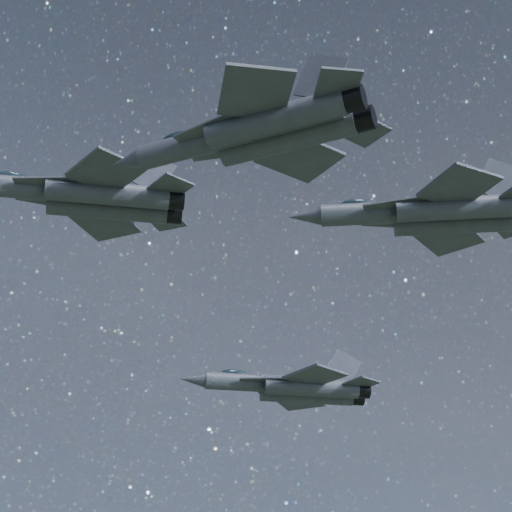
{
  "coord_description": "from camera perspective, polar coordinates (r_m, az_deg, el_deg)",
  "views": [
    {
      "loc": [
        0.94,
        -59.89,
        111.93
      ],
      "look_at": [
        -0.26,
        -1.33,
        143.08
      ],
      "focal_mm": 60.0,
      "sensor_mm": 36.0,
      "label": 1
    }
  ],
  "objects": [
    {
      "name": "jet_lead",
      "position": [
        65.76,
        -11.13,
        3.94
      ],
      "size": [
        19.19,
        13.23,
        4.82
      ],
      "rotation": [
        0.0,
        0.0,
        0.18
      ],
      "color": "#353943"
    },
    {
      "name": "jet_left",
      "position": [
        87.56,
        2.53,
        -8.75
      ],
      "size": [
        20.17,
        13.91,
        5.06
      ],
      "rotation": [
        0.0,
        0.0,
        0.18
      ],
      "color": "#353943"
    },
    {
      "name": "jet_right",
      "position": [
        55.2,
        0.26,
        8.36
      ],
      "size": [
        19.01,
        12.57,
        4.85
      ],
      "rotation": [
        0.0,
        0.0,
        -0.39
      ],
      "color": "#353943"
    },
    {
      "name": "jet_slot",
      "position": [
        62.39,
        11.9,
        2.82
      ],
      "size": [
        18.22,
        12.84,
        4.61
      ],
      "rotation": [
        0.0,
        0.0,
        -0.07
      ],
      "color": "#353943"
    }
  ]
}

